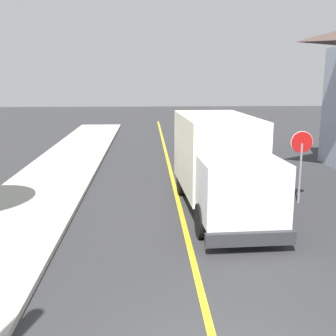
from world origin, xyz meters
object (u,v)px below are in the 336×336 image
box_truck (220,160)px  parked_car_mid (205,137)px  stop_sign (301,153)px  parked_car_near (210,155)px

box_truck → parked_car_mid: (1.18, 12.36, -0.97)m
box_truck → stop_sign: 3.11m
box_truck → parked_car_near: 6.26m
stop_sign → parked_car_mid: bearing=99.0°
parked_car_near → parked_car_mid: bearing=84.8°
parked_car_near → parked_car_mid: 6.23m
parked_car_near → stop_sign: 6.15m
parked_car_mid → stop_sign: size_ratio=1.68×
parked_car_near → stop_sign: bearing=-66.3°
box_truck → stop_sign: (3.05, 0.61, 0.09)m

